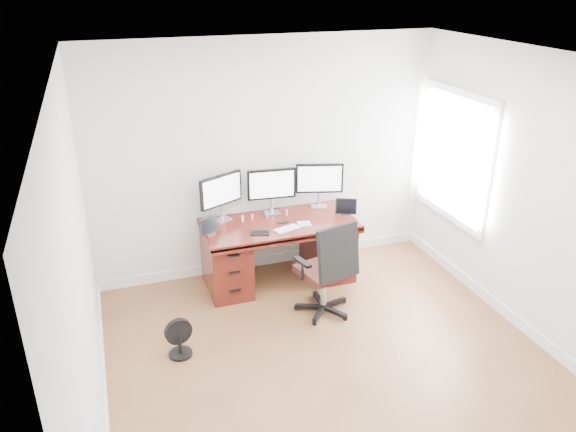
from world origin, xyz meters
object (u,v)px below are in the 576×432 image
object	(u,v)px
desk	(279,249)
floor_fan	(179,339)
office_chair	(327,284)
keyboard	(287,229)
monitor_center	(272,186)

from	to	relation	value
desk	floor_fan	xyz separation A→B (m)	(-1.30, -1.02, -0.22)
desk	floor_fan	bearing A→B (deg)	-141.89
office_chair	floor_fan	world-z (taller)	office_chair
office_chair	keyboard	size ratio (longest dim) A/B	3.83
desk	floor_fan	size ratio (longest dim) A/B	4.48
desk	office_chair	size ratio (longest dim) A/B	1.61
desk	keyboard	world-z (taller)	keyboard
office_chair	keyboard	bearing A→B (deg)	98.23
floor_fan	monitor_center	size ratio (longest dim) A/B	0.69
monitor_center	office_chair	bearing A→B (deg)	-70.58
office_chair	monitor_center	distance (m)	1.31
office_chair	monitor_center	size ratio (longest dim) A/B	1.92
office_chair	floor_fan	bearing A→B (deg)	173.64
desk	keyboard	bearing A→B (deg)	-85.04
floor_fan	keyboard	size ratio (longest dim) A/B	1.38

